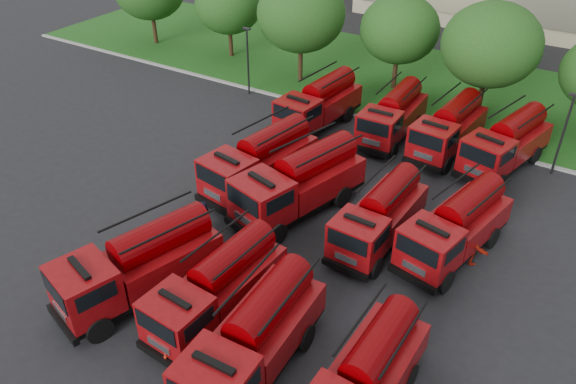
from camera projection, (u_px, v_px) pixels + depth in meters
name	position (u px, v px, depth m)	size (l,w,h in m)	color
ground	(213.00, 266.00, 26.57)	(140.00, 140.00, 0.00)	black
lawn	(415.00, 82.00, 44.91)	(70.00, 16.00, 0.12)	#184813
curb	(372.00, 120.00, 39.18)	(70.00, 0.30, 0.14)	gray
tree_1	(229.00, 5.00, 47.31)	(5.71, 5.71, 6.98)	#382314
tree_2	(301.00, 14.00, 42.29)	(6.72, 6.72, 8.22)	#382314
tree_3	(400.00, 29.00, 41.37)	(5.88, 5.88, 7.19)	#382314
tree_4	(491.00, 45.00, 36.94)	(6.55, 6.55, 8.01)	#382314
lamp_post_0	(248.00, 58.00, 41.50)	(0.60, 0.25, 5.11)	black
lamp_post_1	(564.00, 130.00, 31.86)	(0.60, 0.25, 5.11)	black
fire_truck_0	(140.00, 264.00, 24.11)	(4.54, 7.82, 3.38)	black
fire_truck_1	(218.00, 287.00, 23.11)	(2.88, 7.03, 3.14)	black
fire_truck_2	(255.00, 338.00, 20.71)	(2.92, 7.37, 3.31)	black
fire_truck_3	(366.00, 377.00, 19.47)	(2.53, 6.62, 2.99)	black
fire_truck_4	(260.00, 161.00, 31.36)	(3.74, 7.79, 3.40)	black
fire_truck_5	(300.00, 182.00, 29.32)	(4.62, 8.26, 3.57)	black
fire_truck_6	(380.00, 216.00, 27.28)	(2.71, 6.85, 3.07)	black
fire_truck_7	(456.00, 226.00, 26.46)	(3.83, 7.39, 3.21)	black
fire_truck_8	(319.00, 104.00, 37.68)	(3.21, 7.51, 3.33)	black
fire_truck_9	(393.00, 115.00, 36.42)	(2.69, 7.04, 3.18)	black
fire_truck_10	(449.00, 128.00, 34.87)	(3.10, 7.26, 3.22)	black
fire_truck_11	(506.00, 143.00, 33.16)	(4.11, 7.58, 3.28)	black
firefighter_1	(175.00, 368.00, 21.63)	(0.84, 0.46, 1.72)	#A61B0C
firefighter_4	(205.00, 234.00, 28.61)	(0.94, 0.62, 1.93)	black
firefighter_5	(468.00, 261.00, 26.83)	(1.74, 0.75, 1.88)	#A61B0C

